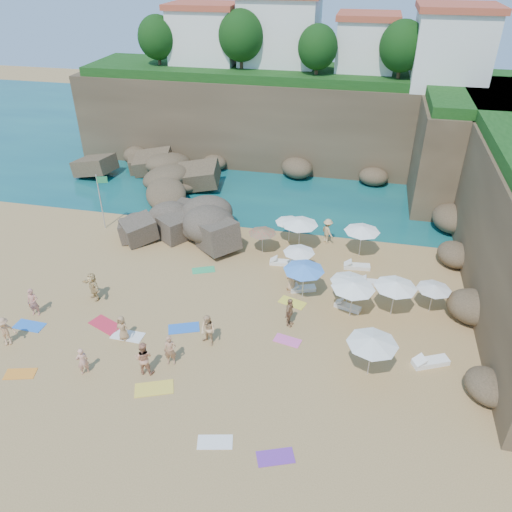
% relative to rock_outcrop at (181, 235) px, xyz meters
% --- Properties ---
extents(ground, '(120.00, 120.00, 0.00)m').
position_rel_rock_outcrop_xyz_m(ground, '(4.83, -7.85, 0.00)').
color(ground, tan).
rests_on(ground, ground).
extents(seawater, '(120.00, 120.00, 0.00)m').
position_rel_rock_outcrop_xyz_m(seawater, '(4.83, 22.15, 0.00)').
color(seawater, '#0C4751').
rests_on(seawater, ground).
extents(cliff_back, '(44.00, 8.00, 8.00)m').
position_rel_rock_outcrop_xyz_m(cliff_back, '(6.83, 17.15, 4.00)').
color(cliff_back, brown).
rests_on(cliff_back, ground).
extents(cliff_corner, '(10.00, 12.00, 8.00)m').
position_rel_rock_outcrop_xyz_m(cliff_corner, '(21.83, 12.15, 4.00)').
color(cliff_corner, brown).
rests_on(cliff_corner, ground).
extents(rock_promontory, '(12.00, 7.00, 2.00)m').
position_rel_rock_outcrop_xyz_m(rock_promontory, '(-6.17, 8.15, 0.00)').
color(rock_promontory, brown).
rests_on(rock_promontory, ground).
extents(clifftop_buildings, '(28.48, 9.48, 7.00)m').
position_rel_rock_outcrop_xyz_m(clifftop_buildings, '(7.79, 17.95, 11.24)').
color(clifftop_buildings, white).
rests_on(clifftop_buildings, cliff_back).
extents(clifftop_trees, '(35.60, 23.82, 4.40)m').
position_rel_rock_outcrop_xyz_m(clifftop_trees, '(9.61, 11.67, 11.26)').
color(clifftop_trees, '#11380F').
rests_on(clifftop_trees, ground).
extents(marina_masts, '(3.10, 0.10, 6.00)m').
position_rel_rock_outcrop_xyz_m(marina_masts, '(-11.67, 22.15, 3.00)').
color(marina_masts, white).
rests_on(marina_masts, ground).
extents(rock_outcrop, '(8.30, 6.97, 2.89)m').
position_rel_rock_outcrop_xyz_m(rock_outcrop, '(0.00, 0.00, 0.00)').
color(rock_outcrop, brown).
rests_on(rock_outcrop, ground).
extents(flag_pole, '(0.84, 0.27, 4.37)m').
position_rel_rock_outcrop_xyz_m(flag_pole, '(-5.91, -0.21, 2.79)').
color(flag_pole, silver).
rests_on(flag_pole, ground).
extents(parasol_0, '(2.56, 2.56, 2.42)m').
position_rel_rock_outcrop_xyz_m(parasol_0, '(8.92, -0.18, 2.22)').
color(parasol_0, silver).
rests_on(parasol_0, ground).
extents(parasol_1, '(2.07, 2.07, 1.96)m').
position_rel_rock_outcrop_xyz_m(parasol_1, '(9.32, -3.25, 1.80)').
color(parasol_1, silver).
rests_on(parasol_1, ground).
extents(parasol_2, '(2.06, 2.06, 1.95)m').
position_rel_rock_outcrop_xyz_m(parasol_2, '(8.06, 0.72, 1.79)').
color(parasol_2, silver).
rests_on(parasol_2, ground).
extents(parasol_3, '(2.45, 2.45, 2.32)m').
position_rel_rock_outcrop_xyz_m(parasol_3, '(13.16, -0.10, 2.13)').
color(parasol_3, silver).
rests_on(parasol_3, ground).
extents(parasol_4, '(2.20, 2.20, 2.08)m').
position_rel_rock_outcrop_xyz_m(parasol_4, '(12.65, -6.01, 1.91)').
color(parasol_4, silver).
rests_on(parasol_4, ground).
extents(parasol_6, '(1.97, 1.97, 1.87)m').
position_rel_rock_outcrop_xyz_m(parasol_6, '(6.47, -1.13, 1.71)').
color(parasol_6, silver).
rests_on(parasol_6, ground).
extents(parasol_7, '(2.00, 2.00, 1.89)m').
position_rel_rock_outcrop_xyz_m(parasol_7, '(17.50, -5.51, 1.74)').
color(parasol_7, silver).
rests_on(parasol_7, ground).
extents(parasol_8, '(2.46, 2.46, 2.33)m').
position_rel_rock_outcrop_xyz_m(parasol_8, '(15.28, -6.32, 2.14)').
color(parasol_8, silver).
rests_on(parasol_8, ground).
extents(parasol_9, '(2.51, 2.51, 2.37)m').
position_rel_rock_outcrop_xyz_m(parasol_9, '(12.93, -6.99, 2.18)').
color(parasol_9, silver).
rests_on(parasol_9, ground).
extents(parasol_10, '(2.50, 2.50, 2.36)m').
position_rel_rock_outcrop_xyz_m(parasol_10, '(9.96, -5.76, 2.17)').
color(parasol_10, silver).
rests_on(parasol_10, ground).
extents(parasol_11, '(2.55, 2.55, 2.41)m').
position_rel_rock_outcrop_xyz_m(parasol_11, '(14.09, -11.52, 2.21)').
color(parasol_11, silver).
rests_on(parasol_11, ground).
extents(lounger_0, '(1.79, 0.75, 0.27)m').
position_rel_rock_outcrop_xyz_m(lounger_0, '(13.09, -1.76, 0.14)').
color(lounger_0, white).
rests_on(lounger_0, ground).
extents(lounger_1, '(1.71, 0.65, 0.26)m').
position_rel_rock_outcrop_xyz_m(lounger_1, '(8.11, -2.36, 0.13)').
color(lounger_1, white).
rests_on(lounger_1, ground).
extents(lounger_2, '(1.69, 1.06, 0.25)m').
position_rel_rock_outcrop_xyz_m(lounger_2, '(9.89, -5.07, 0.12)').
color(lounger_2, silver).
rests_on(lounger_2, ground).
extents(lounger_3, '(1.65, 0.95, 0.24)m').
position_rel_rock_outcrop_xyz_m(lounger_3, '(12.76, -6.33, 0.12)').
color(lounger_3, silver).
rests_on(lounger_3, ground).
extents(lounger_4, '(1.64, 0.60, 0.25)m').
position_rel_rock_outcrop_xyz_m(lounger_4, '(14.08, -3.46, 0.13)').
color(lounger_4, white).
rests_on(lounger_4, ground).
extents(lounger_5, '(1.98, 1.37, 0.29)m').
position_rel_rock_outcrop_xyz_m(lounger_5, '(17.24, -10.12, 0.15)').
color(lounger_5, white).
rests_on(lounger_5, ground).
extents(towel_0, '(1.75, 0.93, 0.03)m').
position_rel_rock_outcrop_xyz_m(towel_0, '(-4.86, -11.86, 0.02)').
color(towel_0, blue).
rests_on(towel_0, ground).
extents(towel_2, '(1.67, 1.13, 0.03)m').
position_rel_rock_outcrop_xyz_m(towel_2, '(-3.09, -15.32, 0.01)').
color(towel_2, orange).
rests_on(towel_2, ground).
extents(towel_4, '(2.08, 1.57, 0.03)m').
position_rel_rock_outcrop_xyz_m(towel_4, '(3.91, -14.79, 0.02)').
color(towel_4, yellow).
rests_on(towel_4, ground).
extents(towel_5, '(1.80, 0.94, 0.03)m').
position_rel_rock_outcrop_xyz_m(towel_5, '(0.98, -11.45, 0.02)').
color(towel_5, white).
rests_on(towel_5, ground).
extents(towel_6, '(1.77, 1.31, 0.03)m').
position_rel_rock_outcrop_xyz_m(towel_6, '(10.42, -17.30, 0.01)').
color(towel_6, purple).
rests_on(towel_6, ground).
extents(towel_7, '(2.14, 1.63, 0.03)m').
position_rel_rock_outcrop_xyz_m(towel_7, '(-0.66, -10.85, 0.02)').
color(towel_7, red).
rests_on(towel_7, ground).
extents(towel_8, '(1.94, 1.45, 0.03)m').
position_rel_rock_outcrop_xyz_m(towel_8, '(3.81, -10.16, 0.02)').
color(towel_8, blue).
rests_on(towel_8, ground).
extents(towel_9, '(1.59, 1.02, 0.03)m').
position_rel_rock_outcrop_xyz_m(towel_9, '(9.72, -9.93, 0.01)').
color(towel_9, '#EB5BAA').
rests_on(towel_9, ground).
extents(towel_11, '(1.68, 1.29, 0.03)m').
position_rel_rock_outcrop_xyz_m(towel_11, '(3.10, -4.22, 0.01)').
color(towel_11, '#2FA660').
rests_on(towel_11, ground).
extents(towel_12, '(1.78, 1.27, 0.03)m').
position_rel_rock_outcrop_xyz_m(towel_12, '(9.45, -6.48, 0.01)').
color(towel_12, yellow).
rests_on(towel_12, ground).
extents(towel_13, '(1.67, 1.09, 0.03)m').
position_rel_rock_outcrop_xyz_m(towel_13, '(7.71, -17.13, 0.01)').
color(towel_13, white).
rests_on(towel_13, ground).
extents(person_stand_0, '(0.72, 0.55, 1.78)m').
position_rel_rock_outcrop_xyz_m(person_stand_0, '(-5.07, -10.83, 0.89)').
color(person_stand_0, tan).
rests_on(person_stand_0, ground).
extents(person_stand_1, '(0.97, 0.78, 1.90)m').
position_rel_rock_outcrop_xyz_m(person_stand_1, '(3.06, -13.81, 0.95)').
color(person_stand_1, tan).
rests_on(person_stand_1, ground).
extents(person_stand_2, '(1.14, 1.26, 1.88)m').
position_rel_rock_outcrop_xyz_m(person_stand_2, '(10.78, 1.26, 0.94)').
color(person_stand_2, tan).
rests_on(person_stand_2, ground).
extents(person_stand_3, '(0.66, 1.13, 1.81)m').
position_rel_rock_outcrop_xyz_m(person_stand_3, '(9.58, -8.57, 0.91)').
color(person_stand_3, '#A07650').
rests_on(person_stand_3, ground).
extents(person_stand_4, '(0.85, 1.03, 1.85)m').
position_rel_rock_outcrop_xyz_m(person_stand_4, '(9.17, -5.19, 0.93)').
color(person_stand_4, tan).
rests_on(person_stand_4, ground).
extents(person_stand_5, '(1.75, 0.98, 1.82)m').
position_rel_rock_outcrop_xyz_m(person_stand_5, '(1.28, 1.80, 0.91)').
color(person_stand_5, tan).
rests_on(person_stand_5, ground).
extents(person_stand_6, '(0.68, 0.68, 1.59)m').
position_rel_rock_outcrop_xyz_m(person_stand_6, '(0.07, -14.52, 0.79)').
color(person_stand_6, '#E49D81').
rests_on(person_stand_6, ground).
extents(person_lie_0, '(1.88, 2.07, 0.46)m').
position_rel_rock_outcrop_xyz_m(person_lie_0, '(-5.05, -13.47, 0.23)').
color(person_lie_0, tan).
rests_on(person_lie_0, ground).
extents(person_lie_2, '(0.97, 1.60, 0.40)m').
position_rel_rock_outcrop_xyz_m(person_lie_2, '(0.90, -11.71, 0.20)').
color(person_lie_2, '#A67D53').
rests_on(person_lie_2, ground).
extents(person_lie_3, '(2.38, 2.43, 0.48)m').
position_rel_rock_outcrop_xyz_m(person_lie_3, '(-2.42, -8.69, 0.24)').
color(person_lie_3, tan).
rests_on(person_lie_3, ground).
extents(person_lie_4, '(1.00, 1.83, 0.42)m').
position_rel_rock_outcrop_xyz_m(person_lie_4, '(4.13, -12.94, 0.21)').
color(person_lie_4, '#AF7A57').
rests_on(person_lie_4, ground).
extents(person_lie_5, '(1.62, 2.05, 0.70)m').
position_rel_rock_outcrop_xyz_m(person_lie_5, '(5.58, -11.10, 0.35)').
color(person_lie_5, '#DAAE7B').
rests_on(person_lie_5, ground).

